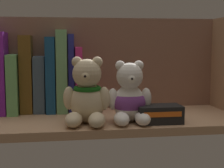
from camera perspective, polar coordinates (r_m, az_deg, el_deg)
shelf_board at (r=87.24cm, az=-1.84°, el=-6.37°), size 71.10×25.82×2.00cm
shelf_back_panel at (r=98.61cm, az=-2.76°, el=2.92°), size 73.50×1.20×28.44cm
book_2 at (r=96.87cm, az=-18.02°, el=1.82°), size 2.56×12.57×22.05cm
book_3 at (r=96.70cm, az=-16.22°, el=0.11°), size 2.82×13.42×16.13cm
book_4 at (r=96.05cm, az=-14.30°, el=1.65°), size 3.27×9.12×21.20cm
book_5 at (r=96.04cm, az=-12.21°, el=0.00°), size 3.15×9.17×15.54cm
book_6 at (r=95.61cm, az=-10.39°, el=1.61°), size 2.60×10.96×20.82cm
book_7 at (r=95.47cm, az=-8.57°, el=2.21°), size 2.96×10.99×22.72cm
book_8 at (r=95.54cm, az=-7.02°, el=1.90°), size 1.63×9.50×21.60cm
book_9 at (r=95.77cm, az=-5.79°, el=0.87°), size 1.84×12.71×18.07cm
teddy_bear_larger at (r=79.62cm, az=-4.28°, el=-1.93°), size 11.85×12.35×15.96cm
teddy_bear_smaller at (r=81.32cm, az=3.01°, el=-2.41°), size 10.87×11.33×14.95cm
small_product_box at (r=81.77cm, az=8.02°, el=-5.09°), size 10.67×6.24×4.25cm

